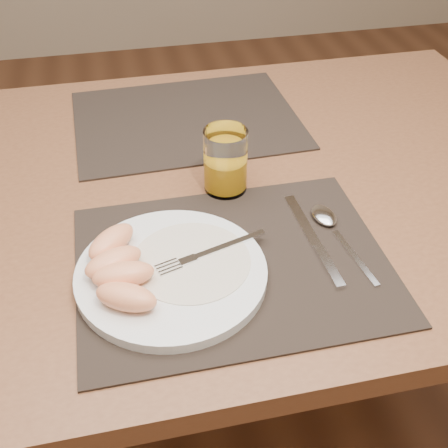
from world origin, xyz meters
TOP-DOWN VIEW (x-y plane):
  - ground at (0.00, 0.00)m, footprint 5.00×5.00m
  - table at (0.00, 0.00)m, footprint 1.40×0.90m
  - placemat_near at (0.01, -0.22)m, footprint 0.45×0.35m
  - placemat_far at (0.02, 0.22)m, footprint 0.46×0.36m
  - plate at (-0.08, -0.23)m, footprint 0.27×0.27m
  - plate_dressing at (-0.05, -0.22)m, footprint 0.17×0.17m
  - fork at (-0.03, -0.21)m, footprint 0.17×0.07m
  - knife at (0.14, -0.22)m, footprint 0.02×0.22m
  - spoon at (0.18, -0.17)m, footprint 0.05×0.19m
  - juice_glass at (0.04, -0.04)m, footprint 0.07×0.07m
  - grapefruit_wedges at (-0.15, -0.23)m, footprint 0.10×0.19m

SIDE VIEW (x-z plane):
  - ground at x=0.00m, z-range 0.00..0.00m
  - table at x=0.00m, z-range 0.29..1.04m
  - placemat_near at x=0.01m, z-range 0.75..0.75m
  - placemat_far at x=0.02m, z-range 0.75..0.75m
  - knife at x=0.14m, z-range 0.75..0.76m
  - spoon at x=0.18m, z-range 0.75..0.77m
  - plate at x=-0.08m, z-range 0.75..0.77m
  - plate_dressing at x=-0.05m, z-range 0.77..0.77m
  - fork at x=-0.03m, z-range 0.77..0.77m
  - grapefruit_wedges at x=-0.15m, z-range 0.77..0.80m
  - juice_glass at x=0.04m, z-range 0.75..0.86m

